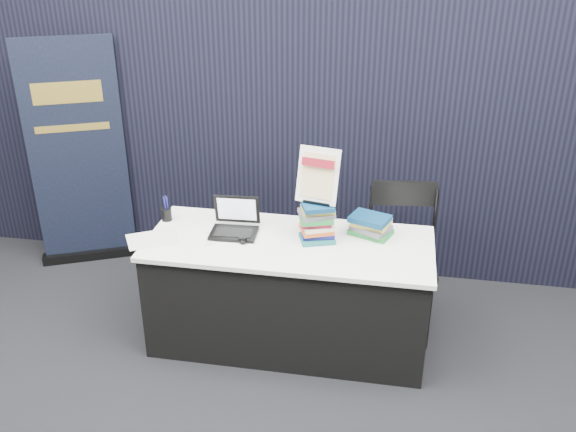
% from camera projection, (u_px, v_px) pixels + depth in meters
% --- Properties ---
extents(floor, '(8.00, 8.00, 0.00)m').
position_uv_depth(floor, '(273.00, 393.00, 3.87)').
color(floor, black).
rests_on(floor, ground).
extents(wall_back, '(8.00, 0.02, 3.50)m').
position_uv_depth(wall_back, '(347.00, 1.00, 6.64)').
color(wall_back, beige).
rests_on(wall_back, floor).
extents(drape_partition, '(6.00, 0.08, 2.40)m').
position_uv_depth(drape_partition, '(314.00, 122.00, 4.76)').
color(drape_partition, black).
rests_on(drape_partition, floor).
extents(display_table, '(1.80, 0.75, 0.75)m').
position_uv_depth(display_table, '(289.00, 292.00, 4.19)').
color(display_table, black).
rests_on(display_table, floor).
extents(laptop, '(0.31, 0.25, 0.23)m').
position_uv_depth(laptop, '(235.00, 224.00, 4.12)').
color(laptop, black).
rests_on(laptop, display_table).
extents(mouse, '(0.10, 0.11, 0.03)m').
position_uv_depth(mouse, '(243.00, 240.00, 4.02)').
color(mouse, black).
rests_on(mouse, display_table).
extents(brochure_left, '(0.39, 0.36, 0.00)m').
position_uv_depth(brochure_left, '(153.00, 239.00, 4.05)').
color(brochure_left, silver).
rests_on(brochure_left, display_table).
extents(brochure_mid, '(0.36, 0.30, 0.00)m').
position_uv_depth(brochure_mid, '(186.00, 238.00, 4.06)').
color(brochure_mid, white).
rests_on(brochure_mid, display_table).
extents(brochure_right, '(0.29, 0.23, 0.00)m').
position_uv_depth(brochure_right, '(194.00, 239.00, 4.06)').
color(brochure_right, silver).
rests_on(brochure_right, display_table).
extents(pen_cup, '(0.09, 0.09, 0.09)m').
position_uv_depth(pen_cup, '(167.00, 214.00, 4.28)').
color(pen_cup, black).
rests_on(pen_cup, display_table).
extents(book_stack_tall, '(0.24, 0.22, 0.25)m').
position_uv_depth(book_stack_tall, '(316.00, 222.00, 4.00)').
color(book_stack_tall, '#1A6560').
rests_on(book_stack_tall, display_table).
extents(book_stack_short, '(0.29, 0.26, 0.14)m').
position_uv_depth(book_stack_short, '(370.00, 225.00, 4.08)').
color(book_stack_short, '#1F7732').
rests_on(book_stack_short, display_table).
extents(info_sign, '(0.27, 0.16, 0.35)m').
position_uv_depth(info_sign, '(318.00, 176.00, 3.89)').
color(info_sign, black).
rests_on(info_sign, book_stack_tall).
extents(pullup_banner, '(0.74, 0.41, 1.81)m').
position_uv_depth(pullup_banner, '(80.00, 168.00, 5.01)').
color(pullup_banner, black).
rests_on(pullup_banner, floor).
extents(stacking_chair, '(0.50, 0.51, 1.00)m').
position_uv_depth(stacking_chair, '(400.00, 253.00, 4.29)').
color(stacking_chair, black).
rests_on(stacking_chair, floor).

